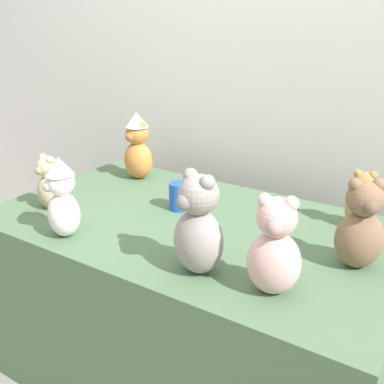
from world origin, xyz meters
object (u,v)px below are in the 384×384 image
at_px(teddy_bear_sand, 49,184).
at_px(display_table, 192,303).
at_px(teddy_bear_snow, 62,198).
at_px(teddy_bear_ginger, 138,147).
at_px(teddy_bear_ash, 198,227).
at_px(teddy_bear_caramel, 362,201).
at_px(teddy_bear_blush, 275,249).
at_px(party_cup_blue, 179,196).
at_px(teddy_bear_mocha, 361,227).

bearing_deg(teddy_bear_sand, display_table, 29.32).
distance_m(display_table, teddy_bear_snow, 0.68).
height_order(teddy_bear_ginger, teddy_bear_ash, same).
bearing_deg(teddy_bear_ash, teddy_bear_caramel, 79.66).
relative_size(teddy_bear_blush, teddy_bear_sand, 1.31).
height_order(teddy_bear_ash, party_cup_blue, teddy_bear_ash).
relative_size(teddy_bear_ginger, teddy_bear_sand, 1.43).
distance_m(teddy_bear_snow, party_cup_blue, 0.47).
xyz_separation_m(display_table, teddy_bear_mocha, (0.60, 0.00, 0.49)).
bearing_deg(teddy_bear_mocha, teddy_bear_ash, -176.32).
xyz_separation_m(teddy_bear_blush, teddy_bear_caramel, (0.09, 0.57, -0.03)).
bearing_deg(teddy_bear_caramel, teddy_bear_mocha, -84.70).
bearing_deg(display_table, teddy_bear_snow, -132.79).
distance_m(teddy_bear_blush, teddy_bear_ash, 0.23).
relative_size(teddy_bear_snow, teddy_bear_ash, 0.90).
bearing_deg(teddy_bear_mocha, display_table, 147.45).
distance_m(teddy_bear_ash, teddy_bear_mocha, 0.49).
distance_m(display_table, teddy_bear_ash, 0.62).
bearing_deg(teddy_bear_sand, teddy_bear_ginger, 92.91).
bearing_deg(teddy_bear_snow, teddy_bear_blush, 36.34).
relative_size(teddy_bear_caramel, teddy_bear_sand, 0.97).
height_order(teddy_bear_ginger, teddy_bear_sand, teddy_bear_ginger).
distance_m(teddy_bear_blush, teddy_bear_mocha, 0.32).
distance_m(teddy_bear_snow, teddy_bear_ginger, 0.65).
xyz_separation_m(teddy_bear_ash, party_cup_blue, (-0.32, 0.36, -0.09)).
distance_m(teddy_bear_ginger, teddy_bear_caramel, 1.02).
xyz_separation_m(teddy_bear_ginger, teddy_bear_ash, (0.70, -0.57, -0.01)).
distance_m(teddy_bear_snow, teddy_bear_blush, 0.76).
height_order(teddy_bear_snow, teddy_bear_caramel, teddy_bear_snow).
xyz_separation_m(teddy_bear_blush, party_cup_blue, (-0.55, 0.35, -0.08)).
distance_m(teddy_bear_ash, party_cup_blue, 0.49).
bearing_deg(teddy_bear_mocha, teddy_bear_sand, 156.98).
relative_size(display_table, teddy_bear_caramel, 7.11).
relative_size(teddy_bear_snow, teddy_bear_blush, 0.99).
bearing_deg(teddy_bear_sand, teddy_bear_ash, 2.75).
bearing_deg(party_cup_blue, teddy_bear_blush, -31.98).
bearing_deg(teddy_bear_blush, teddy_bear_ginger, 133.14).
xyz_separation_m(teddy_bear_ash, teddy_bear_mocha, (0.39, 0.29, -0.01)).
height_order(teddy_bear_snow, teddy_bear_ash, teddy_bear_ash).
xyz_separation_m(teddy_bear_blush, teddy_bear_ash, (-0.23, -0.02, 0.01)).
relative_size(teddy_bear_ash, teddy_bear_mocha, 1.11).
bearing_deg(display_table, teddy_bear_caramel, 29.58).
bearing_deg(party_cup_blue, teddy_bear_snow, -115.86).
relative_size(teddy_bear_ginger, teddy_bear_ash, 1.00).
xyz_separation_m(display_table, teddy_bear_sand, (-0.55, -0.20, 0.46)).
xyz_separation_m(teddy_bear_ginger, teddy_bear_blush, (0.93, -0.55, -0.02)).
height_order(teddy_bear_caramel, teddy_bear_ash, teddy_bear_ash).
height_order(teddy_bear_ash, teddy_bear_mocha, teddy_bear_ash).
distance_m(teddy_bear_snow, teddy_bear_sand, 0.28).
height_order(teddy_bear_ginger, party_cup_blue, teddy_bear_ginger).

